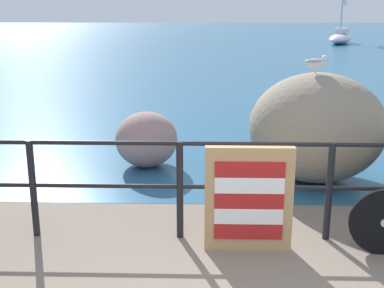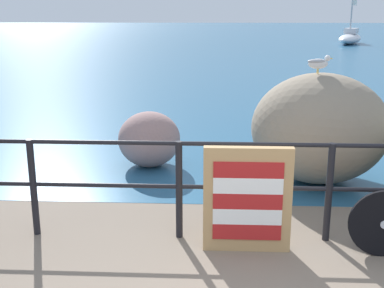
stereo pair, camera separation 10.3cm
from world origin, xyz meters
The scene contains 8 objects.
ground_plane centered at (0.00, 20.00, -0.05)m, with size 120.00×120.00×0.10m, color #756656.
sea_surface centered at (0.00, 47.86, 0.00)m, with size 120.00×90.00×0.01m, color #285B7F.
promenade_railing centered at (0.00, 1.97, 0.64)m, with size 7.55×0.07×1.02m.
folded_deckchair_stack centered at (-0.08, 1.71, 0.52)m, with size 0.84×0.10×1.04m.
breakwater_boulder_main centered at (1.01, 3.81, 0.74)m, with size 1.82×1.67×1.48m.
breakwater_boulder_left centered at (-1.37, 4.36, 0.41)m, with size 0.92×0.94×0.82m.
seagull centered at (0.92, 3.76, 1.61)m, with size 0.34×0.15×0.23m.
sailboat centered at (8.86, 32.67, 0.71)m, with size 2.99×4.55×6.16m.
Camera 1 is at (-0.49, -2.71, 2.26)m, focal length 46.25 mm.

